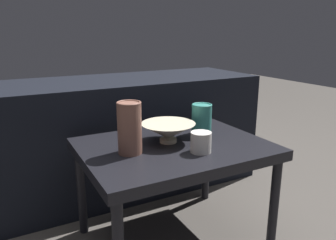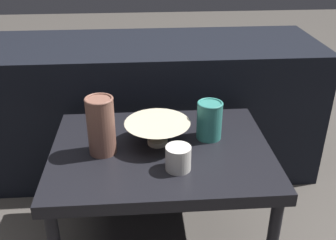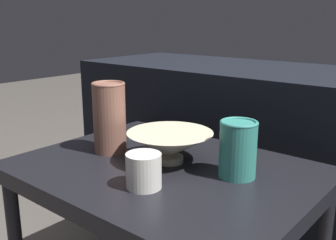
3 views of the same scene
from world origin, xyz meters
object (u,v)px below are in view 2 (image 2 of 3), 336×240
at_px(bowl, 157,131).
at_px(vase_textured_left, 101,125).
at_px(vase_colorful_right, 209,120).
at_px(cup, 178,158).

xyz_separation_m(bowl, vase_textured_left, (-0.18, -0.04, 0.05)).
bearing_deg(vase_colorful_right, vase_textured_left, -169.24).
height_order(vase_textured_left, vase_colorful_right, vase_textured_left).
bearing_deg(vase_textured_left, cup, -26.15).
xyz_separation_m(bowl, vase_colorful_right, (0.17, 0.03, 0.02)).
height_order(vase_colorful_right, cup, vase_colorful_right).
distance_m(bowl, cup, 0.16).
height_order(bowl, cup, bowl).
xyz_separation_m(vase_colorful_right, cup, (-0.12, -0.18, -0.03)).
height_order(bowl, vase_colorful_right, vase_colorful_right).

